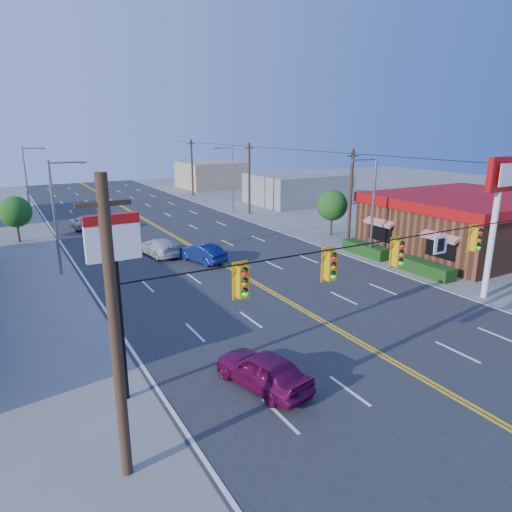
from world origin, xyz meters
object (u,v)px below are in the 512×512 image
kfc (467,222)px  car_white (158,248)px  signal_span (417,263)px  kfc_pylon (497,200)px  pizza_hut_sign (115,270)px  car_magenta (263,371)px  car_blue (202,253)px  car_silver (83,223)px

kfc → car_white: (-23.35, 11.11, -1.68)m
signal_span → kfc_pylon: (11.12, 4.00, 1.16)m
pizza_hut_sign → car_white: (7.55, 19.11, -4.48)m
car_magenta → car_blue: car_magenta is taller
signal_span → car_blue: size_ratio=5.57×
car_white → car_blue: bearing=114.8°
car_white → car_silver: 14.44m
pizza_hut_sign → car_magenta: 6.95m
kfc → pizza_hut_sign: 32.04m
car_silver → kfc_pylon: bearing=118.2°
kfc_pylon → car_magenta: bearing=-173.3°
signal_span → kfc: size_ratio=1.49×
kfc → car_silver: (-26.82, 25.12, -1.77)m
kfc → car_blue: size_ratio=3.73×
kfc_pylon → car_silver: kfc_pylon is taller
car_magenta → car_silver: bearing=-102.3°
pizza_hut_sign → car_blue: 19.02m
kfc_pylon → signal_span: bearing=-160.2°
car_white → pizza_hut_sign: bearing=59.3°
signal_span → car_white: signal_span is taller
car_blue → car_silver: size_ratio=0.99×
signal_span → kfc: bearing=30.9°
car_blue → car_silver: (-5.82, 17.51, -0.11)m
signal_span → car_white: 23.72m
kfc_pylon → car_blue: kfc_pylon is taller
signal_span → car_white: (-3.33, 23.11, -4.18)m
kfc_pylon → car_blue: bearing=127.8°
car_magenta → pizza_hut_sign: bearing=-35.7°
car_magenta → car_blue: size_ratio=1.00×
pizza_hut_sign → signal_span: bearing=-20.2°
kfc → car_white: kfc is taller
car_blue → car_silver: bearing=-88.3°
signal_span → car_magenta: (-5.93, 2.00, -4.14)m
pizza_hut_sign → car_silver: 33.69m
car_blue → pizza_hut_sign: bearing=40.9°
car_white → kfc: bearing=145.4°
kfc_pylon → car_magenta: kfc_pylon is taller
car_magenta → car_blue: bearing=-119.4°
signal_span → car_silver: signal_span is taller
kfc_pylon → car_white: (-14.45, 19.11, -5.34)m
pizza_hut_sign → car_white: pizza_hut_sign is taller
signal_span → car_magenta: 7.50m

